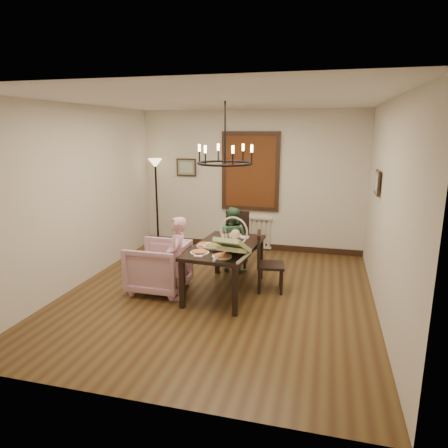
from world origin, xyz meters
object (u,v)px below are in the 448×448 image
at_px(chair_right, 271,262).
at_px(dining_table, 225,251).
at_px(chair_far, 236,239).
at_px(elderly_woman, 178,265).
at_px(floor_lamp, 157,204).
at_px(baby_bouncer, 233,244).
at_px(seated_man, 232,245).
at_px(armchair, 158,267).
at_px(drinking_glass, 227,238).

bearing_deg(chair_right, dining_table, 100.66).
xyz_separation_m(chair_far, elderly_woman, (-0.50, -1.63, 0.01)).
relative_size(dining_table, floor_lamp, 0.90).
height_order(chair_far, baby_bouncer, baby_bouncer).
bearing_deg(baby_bouncer, chair_right, 69.17).
relative_size(chair_far, elderly_woman, 0.97).
bearing_deg(elderly_woman, floor_lamp, -165.03).
bearing_deg(dining_table, elderly_woman, -144.21).
bearing_deg(floor_lamp, seated_man, -29.76).
height_order(dining_table, armchair, armchair).
distance_m(chair_far, drinking_glass, 1.13).
bearing_deg(floor_lamp, elderly_woman, -60.26).
relative_size(dining_table, seated_man, 1.73).
height_order(chair_right, floor_lamp, floor_lamp).
bearing_deg(drinking_glass, floor_lamp, 136.93).
xyz_separation_m(dining_table, floor_lamp, (-1.97, 2.00, 0.25)).
distance_m(seated_man, floor_lamp, 2.18).
relative_size(chair_far, floor_lamp, 0.54).
xyz_separation_m(chair_far, chair_right, (0.77, -1.02, -0.03)).
distance_m(armchair, elderly_woman, 0.44).
relative_size(chair_right, armchair, 1.10).
relative_size(armchair, floor_lamp, 0.47).
bearing_deg(chair_right, armchair, 95.88).
xyz_separation_m(armchair, floor_lamp, (-0.98, 2.20, 0.52)).
distance_m(seated_man, drinking_glass, 0.85).
bearing_deg(elderly_woman, chair_far, 148.09).
xyz_separation_m(dining_table, baby_bouncer, (0.24, -0.52, 0.28)).
bearing_deg(baby_bouncer, elderly_woman, 178.84).
xyz_separation_m(dining_table, elderly_woman, (-0.61, -0.38, -0.15)).
bearing_deg(drinking_glass, elderly_woman, -137.63).
height_order(chair_far, chair_right, chair_far).
xyz_separation_m(chair_far, baby_bouncer, (0.35, -1.77, 0.44)).
bearing_deg(seated_man, chair_far, -81.19).
bearing_deg(floor_lamp, chair_right, -33.94).
bearing_deg(chair_far, baby_bouncer, -85.38).
distance_m(chair_far, baby_bouncer, 1.86).
bearing_deg(chair_right, baby_bouncer, 142.31).
relative_size(baby_bouncer, drinking_glass, 3.89).
relative_size(chair_far, drinking_glass, 6.50).
height_order(elderly_woman, seated_man, elderly_woman).
relative_size(armchair, drinking_glass, 5.59).
height_order(chair_right, armchair, chair_right).
relative_size(armchair, elderly_woman, 0.83).
xyz_separation_m(seated_man, floor_lamp, (-1.86, 1.06, 0.43)).
height_order(dining_table, floor_lamp, floor_lamp).
distance_m(chair_far, elderly_woman, 1.70).
height_order(drinking_glass, floor_lamp, floor_lamp).
bearing_deg(dining_table, seated_man, 101.07).
height_order(chair_far, drinking_glass, chair_far).
height_order(seated_man, floor_lamp, floor_lamp).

